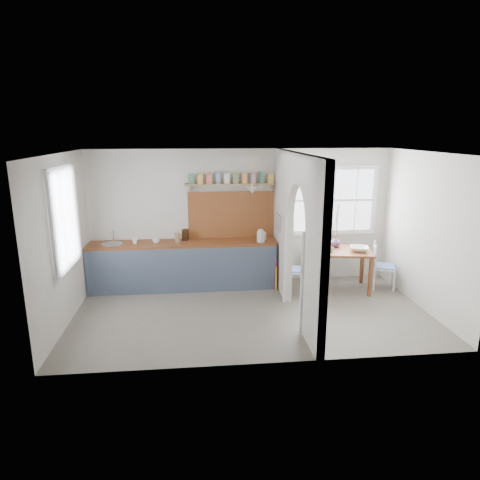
{
  "coord_description": "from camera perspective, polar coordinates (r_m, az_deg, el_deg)",
  "views": [
    {
      "loc": [
        -0.88,
        -6.51,
        2.92
      ],
      "look_at": [
        -0.15,
        0.45,
        1.13
      ],
      "focal_mm": 32.0,
      "sensor_mm": 36.0,
      "label": 1
    }
  ],
  "objects": [
    {
      "name": "kitchen_window",
      "position": [
        6.92,
        -22.62,
        2.66
      ],
      "size": [
        0.1,
        1.16,
        1.5
      ],
      "primitive_type": null,
      "color": "white",
      "rests_on": "walls"
    },
    {
      "name": "dining_table",
      "position": [
        8.29,
        12.71,
        -3.83
      ],
      "size": [
        1.35,
        1.01,
        0.77
      ],
      "primitive_type": null,
      "rotation": [
        0.0,
        0.0,
        -0.16
      ],
      "color": "brown",
      "rests_on": "floor"
    },
    {
      "name": "partition",
      "position": [
        6.91,
        7.36,
        1.95
      ],
      "size": [
        0.12,
        3.2,
        2.6
      ],
      "color": "silver",
      "rests_on": "floor"
    },
    {
      "name": "chair_right",
      "position": [
        8.55,
        18.63,
        -3.32
      ],
      "size": [
        0.5,
        0.5,
        0.87
      ],
      "primitive_type": null,
      "rotation": [
        0.0,
        0.0,
        1.25
      ],
      "color": "silver",
      "rests_on": "floor"
    },
    {
      "name": "towel_orange",
      "position": [
        8.03,
        4.84,
        -5.13
      ],
      "size": [
        0.02,
        0.03,
        0.46
      ],
      "primitive_type": "cube",
      "color": "gold",
      "rests_on": "counter"
    },
    {
      "name": "counter",
      "position": [
        8.22,
        -7.48,
        -3.23
      ],
      "size": [
        3.5,
        0.6,
        0.9
      ],
      "color": "brown",
      "rests_on": "floor"
    },
    {
      "name": "sink",
      "position": [
        8.22,
        -16.68,
        -0.58
      ],
      "size": [
        0.4,
        0.4,
        0.02
      ],
      "primitive_type": "cylinder",
      "color": "#B8B9BD",
      "rests_on": "counter"
    },
    {
      "name": "table_cup",
      "position": [
        8.0,
        12.07,
        -1.27
      ],
      "size": [
        0.09,
        0.09,
        0.08
      ],
      "primitive_type": "imported",
      "rotation": [
        0.0,
        0.0,
        0.04
      ],
      "color": "gray",
      "rests_on": "dining_table"
    },
    {
      "name": "bowl",
      "position": [
        8.19,
        15.6,
        -1.13
      ],
      "size": [
        0.43,
        0.43,
        0.08
      ],
      "primitive_type": "imported",
      "rotation": [
        0.0,
        0.0,
        -0.34
      ],
      "color": "white",
      "rests_on": "dining_table"
    },
    {
      "name": "knife_block",
      "position": [
        8.19,
        -7.31,
        0.7
      ],
      "size": [
        0.13,
        0.15,
        0.21
      ],
      "primitive_type": "cube",
      "rotation": [
        0.0,
        0.0,
        -0.29
      ],
      "color": "#402A15",
      "rests_on": "counter"
    },
    {
      "name": "pendant_lamp",
      "position": [
        7.8,
        1.65,
        6.67
      ],
      "size": [
        0.26,
        0.26,
        0.16
      ],
      "primitive_type": "cone",
      "color": "beige",
      "rests_on": "ceiling"
    },
    {
      "name": "utensil_rail",
      "position": [
        7.7,
        5.28,
        3.27
      ],
      "size": [
        0.02,
        0.5,
        0.02
      ],
      "primitive_type": "cylinder",
      "rotation": [
        1.57,
        0.0,
        0.0
      ],
      "color": "#B8B9BD",
      "rests_on": "partition"
    },
    {
      "name": "towel_magenta",
      "position": [
        8.07,
        4.77,
        -4.84
      ],
      "size": [
        0.02,
        0.03,
        0.58
      ],
      "primitive_type": "cube",
      "color": "#BA195F",
      "rests_on": "counter"
    },
    {
      "name": "jar",
      "position": [
        8.07,
        -8.3,
        0.31
      ],
      "size": [
        0.13,
        0.13,
        0.17
      ],
      "primitive_type": "cylinder",
      "rotation": [
        0.0,
        0.0,
        -0.22
      ],
      "color": "#967B4E",
      "rests_on": "counter"
    },
    {
      "name": "vase",
      "position": [
        8.34,
        12.58,
        -0.22
      ],
      "size": [
        0.26,
        0.26,
        0.2
      ],
      "primitive_type": "imported",
      "rotation": [
        0.0,
        0.0,
        -0.4
      ],
      "color": "#5C3B5F",
      "rests_on": "dining_table"
    },
    {
      "name": "ceiling",
      "position": [
        6.57,
        1.73,
        11.54
      ],
      "size": [
        5.8,
        3.2,
        0.01
      ],
      "primitive_type": "cube",
      "color": "silver",
      "rests_on": "walls"
    },
    {
      "name": "nook_window",
      "position": [
        8.6,
        12.27,
        5.19
      ],
      "size": [
        1.76,
        0.1,
        1.3
      ],
      "primitive_type": null,
      "color": "white",
      "rests_on": "walls"
    },
    {
      "name": "chair_left",
      "position": [
        7.99,
        7.1,
        -3.91
      ],
      "size": [
        0.48,
        0.48,
        0.86
      ],
      "primitive_type": null,
      "rotation": [
        0.0,
        0.0,
        -1.81
      ],
      "color": "silver",
      "rests_on": "floor"
    },
    {
      "name": "floor",
      "position": [
        7.19,
        1.57,
        -9.64
      ],
      "size": [
        5.8,
        3.2,
        0.01
      ],
      "primitive_type": "cube",
      "color": "#6F685A",
      "rests_on": "ground"
    },
    {
      "name": "walls",
      "position": [
        6.76,
        1.65,
        0.47
      ],
      "size": [
        5.81,
        3.21,
        2.6
      ],
      "color": "silver",
      "rests_on": "floor"
    },
    {
      "name": "backsplash",
      "position": [
        8.26,
        -1.21,
        3.39
      ],
      "size": [
        1.65,
        0.03,
        0.9
      ],
      "primitive_type": "cube",
      "color": "#9A512A",
      "rests_on": "walls"
    },
    {
      "name": "shelf",
      "position": [
        8.08,
        -1.18,
        7.88
      ],
      "size": [
        1.75,
        0.2,
        0.21
      ],
      "color": "#A38055",
      "rests_on": "walls"
    },
    {
      "name": "plate",
      "position": [
        8.06,
        11.0,
        -1.35
      ],
      "size": [
        0.25,
        0.25,
        0.02
      ],
      "primitive_type": "cylinder",
      "rotation": [
        0.0,
        0.0,
        -0.26
      ],
      "color": "#282323",
      "rests_on": "dining_table"
    },
    {
      "name": "mug_b",
      "position": [
        8.06,
        -11.11,
        -0.03
      ],
      "size": [
        0.15,
        0.15,
        0.11
      ],
      "primitive_type": "imported",
      "rotation": [
        0.0,
        0.0,
        -0.1
      ],
      "color": "silver",
      "rests_on": "counter"
    },
    {
      "name": "kettle",
      "position": [
        8.0,
        2.79,
        0.59
      ],
      "size": [
        0.23,
        0.2,
        0.24
      ],
      "primitive_type": null,
      "rotation": [
        0.0,
        0.0,
        0.22
      ],
      "color": "silver",
      "rests_on": "counter"
    },
    {
      "name": "mug_a",
      "position": [
        8.09,
        -13.85,
        -0.18
      ],
      "size": [
        0.12,
        0.12,
        0.1
      ],
      "primitive_type": "imported",
      "rotation": [
        0.0,
        0.0,
        -0.22
      ],
      "color": "white",
      "rests_on": "counter"
    }
  ]
}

